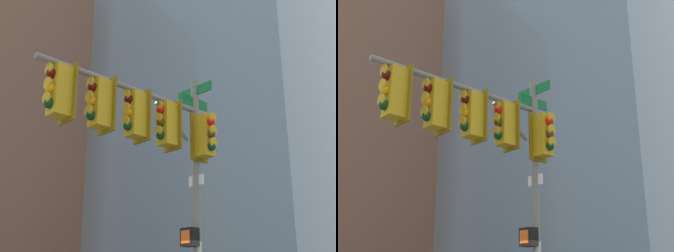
% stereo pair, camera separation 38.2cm
% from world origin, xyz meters
% --- Properties ---
extents(signal_pole_assembly, '(1.67, 4.59, 6.36)m').
position_xyz_m(signal_pole_assembly, '(-0.77, -1.04, 4.64)').
color(signal_pole_assembly, slate).
rests_on(signal_pole_assembly, ground_plane).
extents(building_brick_nearside, '(25.46, 17.48, 45.18)m').
position_xyz_m(building_brick_nearside, '(-20.84, 38.66, 22.59)').
color(building_brick_nearside, brown).
rests_on(building_brick_nearside, ground_plane).
extents(building_glass_tower, '(26.60, 33.24, 60.04)m').
position_xyz_m(building_glass_tower, '(-20.74, 44.40, 30.02)').
color(building_glass_tower, '#7A99B2').
rests_on(building_glass_tower, ground_plane).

